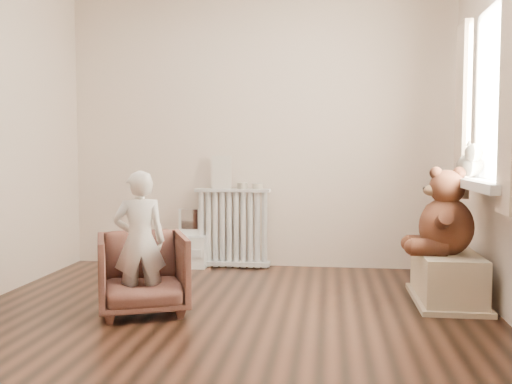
# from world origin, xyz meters

# --- Properties ---
(floor) EXTENTS (3.60, 3.60, 0.01)m
(floor) POSITION_xyz_m (0.00, 0.00, 0.00)
(floor) COLOR black
(floor) RESTS_ON ground
(back_wall) EXTENTS (3.60, 0.02, 2.60)m
(back_wall) POSITION_xyz_m (0.00, 1.80, 1.30)
(back_wall) COLOR #EEE6CA
(back_wall) RESTS_ON ground
(front_wall) EXTENTS (3.60, 0.02, 2.60)m
(front_wall) POSITION_xyz_m (0.00, -1.80, 1.30)
(front_wall) COLOR #EEE6CA
(front_wall) RESTS_ON ground
(window) EXTENTS (0.03, 0.90, 1.10)m
(window) POSITION_xyz_m (1.76, 0.30, 1.45)
(window) COLOR white
(window) RESTS_ON right_wall
(window_sill) EXTENTS (0.22, 1.10, 0.06)m
(window_sill) POSITION_xyz_m (1.67, 0.30, 0.87)
(window_sill) COLOR silver
(window_sill) RESTS_ON right_wall
(curtain_left) EXTENTS (0.06, 0.26, 1.30)m
(curtain_left) POSITION_xyz_m (1.65, -0.27, 1.39)
(curtain_left) COLOR beige
(curtain_left) RESTS_ON right_wall
(curtain_right) EXTENTS (0.06, 0.26, 1.30)m
(curtain_right) POSITION_xyz_m (1.65, 0.87, 1.39)
(curtain_right) COLOR beige
(curtain_right) RESTS_ON right_wall
(radiator) EXTENTS (0.70, 0.13, 0.74)m
(radiator) POSITION_xyz_m (-0.23, 1.68, 0.39)
(radiator) COLOR silver
(radiator) RESTS_ON floor
(paper_doll) EXTENTS (0.18, 0.02, 0.31)m
(paper_doll) POSITION_xyz_m (-0.33, 1.68, 0.90)
(paper_doll) COLOR beige
(paper_doll) RESTS_ON radiator
(tin_a) EXTENTS (0.10, 0.10, 0.06)m
(tin_a) POSITION_xyz_m (-0.14, 1.68, 0.77)
(tin_a) COLOR #A59E8C
(tin_a) RESTS_ON radiator
(tin_b) EXTENTS (0.09, 0.09, 0.05)m
(tin_b) POSITION_xyz_m (0.00, 1.68, 0.77)
(tin_b) COLOR #A59E8C
(tin_b) RESTS_ON radiator
(toy_vanity) EXTENTS (0.35, 0.25, 0.54)m
(toy_vanity) POSITION_xyz_m (-0.64, 1.65, 0.28)
(toy_vanity) COLOR silver
(toy_vanity) RESTS_ON floor
(armchair) EXTENTS (0.76, 0.77, 0.54)m
(armchair) POSITION_xyz_m (-0.58, 0.10, 0.27)
(armchair) COLOR brown
(armchair) RESTS_ON floor
(child) EXTENTS (0.40, 0.34, 0.94)m
(child) POSITION_xyz_m (-0.58, 0.05, 0.49)
(child) COLOR white
(child) RESTS_ON armchair
(toy_bench) EXTENTS (0.41, 0.77, 0.36)m
(toy_bench) POSITION_xyz_m (1.52, 0.64, 0.20)
(toy_bench) COLOR beige
(toy_bench) RESTS_ON floor
(teddy_bear) EXTENTS (0.50, 0.38, 0.61)m
(teddy_bear) POSITION_xyz_m (1.49, 0.58, 0.67)
(teddy_bear) COLOR #391B10
(teddy_bear) RESTS_ON toy_bench
(plush_cat) EXTENTS (0.26, 0.34, 0.25)m
(plush_cat) POSITION_xyz_m (1.66, 0.65, 1.00)
(plush_cat) COLOR gray
(plush_cat) RESTS_ON window_sill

